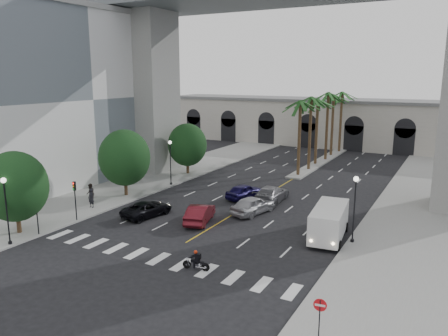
% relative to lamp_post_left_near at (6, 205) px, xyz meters
% --- Properties ---
extents(ground, '(140.00, 140.00, 0.00)m').
position_rel_lamp_post_left_near_xyz_m(ground, '(11.40, 5.00, -3.22)').
color(ground, black).
rests_on(ground, ground).
extents(sidewalk_left, '(8.00, 100.00, 0.15)m').
position_rel_lamp_post_left_near_xyz_m(sidewalk_left, '(-3.60, 20.00, -3.15)').
color(sidewalk_left, gray).
rests_on(sidewalk_left, ground).
extents(sidewalk_right, '(8.00, 100.00, 0.15)m').
position_rel_lamp_post_left_near_xyz_m(sidewalk_right, '(26.40, 20.00, -3.15)').
color(sidewalk_right, gray).
rests_on(sidewalk_right, ground).
extents(median, '(2.00, 24.00, 0.20)m').
position_rel_lamp_post_left_near_xyz_m(median, '(11.40, 43.00, -3.12)').
color(median, gray).
rests_on(median, ground).
extents(building_left, '(16.50, 32.50, 20.60)m').
position_rel_lamp_post_left_near_xyz_m(building_left, '(-15.60, 17.00, 7.09)').
color(building_left, silver).
rests_on(building_left, ground).
extents(pier_building, '(71.00, 10.50, 8.50)m').
position_rel_lamp_post_left_near_xyz_m(pier_building, '(11.40, 60.00, 1.04)').
color(pier_building, beige).
rests_on(pier_building, ground).
extents(bridge, '(75.00, 13.00, 26.00)m').
position_rel_lamp_post_left_near_xyz_m(bridge, '(14.82, 27.00, 15.29)').
color(bridge, gray).
rests_on(bridge, ground).
extents(palm_a, '(3.20, 3.20, 10.30)m').
position_rel_lamp_post_left_near_xyz_m(palm_a, '(11.40, 33.00, 5.88)').
color(palm_a, '#47331E').
rests_on(palm_a, ground).
extents(palm_b, '(3.20, 3.20, 10.60)m').
position_rel_lamp_post_left_near_xyz_m(palm_b, '(11.50, 37.00, 6.15)').
color(palm_b, '#47331E').
rests_on(palm_b, ground).
extents(palm_c, '(3.20, 3.20, 10.10)m').
position_rel_lamp_post_left_near_xyz_m(palm_c, '(11.20, 41.00, 5.69)').
color(palm_c, '#47331E').
rests_on(palm_c, ground).
extents(palm_d, '(3.20, 3.20, 10.90)m').
position_rel_lamp_post_left_near_xyz_m(palm_d, '(11.55, 45.00, 6.43)').
color(palm_d, '#47331E').
rests_on(palm_d, ground).
extents(palm_e, '(3.20, 3.20, 10.40)m').
position_rel_lamp_post_left_near_xyz_m(palm_e, '(11.30, 49.00, 5.97)').
color(palm_e, '#47331E').
rests_on(palm_e, ground).
extents(palm_f, '(3.20, 3.20, 10.70)m').
position_rel_lamp_post_left_near_xyz_m(palm_f, '(11.60, 53.00, 6.24)').
color(palm_f, '#47331E').
rests_on(palm_f, ground).
extents(street_tree_near, '(5.20, 5.20, 6.89)m').
position_rel_lamp_post_left_near_xyz_m(street_tree_near, '(-1.60, 2.00, 0.80)').
color(street_tree_near, '#382616').
rests_on(street_tree_near, ground).
extents(street_tree_mid, '(5.44, 5.44, 7.21)m').
position_rel_lamp_post_left_near_xyz_m(street_tree_mid, '(-1.60, 15.00, 0.99)').
color(street_tree_mid, '#382616').
rests_on(street_tree_mid, ground).
extents(street_tree_far, '(5.04, 5.04, 6.68)m').
position_rel_lamp_post_left_near_xyz_m(street_tree_far, '(-1.60, 27.00, 0.68)').
color(street_tree_far, '#382616').
rests_on(street_tree_far, ground).
extents(lamp_post_left_near, '(0.40, 0.40, 5.35)m').
position_rel_lamp_post_left_near_xyz_m(lamp_post_left_near, '(0.00, 0.00, 0.00)').
color(lamp_post_left_near, black).
rests_on(lamp_post_left_near, ground).
extents(lamp_post_left_far, '(0.40, 0.40, 5.35)m').
position_rel_lamp_post_left_near_xyz_m(lamp_post_left_far, '(0.00, 21.00, 0.00)').
color(lamp_post_left_far, black).
rests_on(lamp_post_left_far, ground).
extents(lamp_post_right, '(0.40, 0.40, 5.35)m').
position_rel_lamp_post_left_near_xyz_m(lamp_post_right, '(22.80, 13.00, 0.00)').
color(lamp_post_right, black).
rests_on(lamp_post_right, ground).
extents(traffic_signal_near, '(0.25, 0.18, 3.65)m').
position_rel_lamp_post_left_near_xyz_m(traffic_signal_near, '(0.10, 2.50, -0.71)').
color(traffic_signal_near, black).
rests_on(traffic_signal_near, ground).
extents(traffic_signal_far, '(0.25, 0.18, 3.65)m').
position_rel_lamp_post_left_near_xyz_m(traffic_signal_far, '(0.10, 6.50, -0.71)').
color(traffic_signal_far, black).
rests_on(traffic_signal_far, ground).
extents(motorcycle_rider, '(1.92, 0.55, 1.39)m').
position_rel_lamp_post_left_near_xyz_m(motorcycle_rider, '(14.75, 3.30, -2.59)').
color(motorcycle_rider, black).
rests_on(motorcycle_rider, ground).
extents(car_a, '(3.05, 5.31, 1.70)m').
position_rel_lamp_post_left_near_xyz_m(car_a, '(12.90, 16.08, -2.37)').
color(car_a, '#A1A1A5').
rests_on(car_a, ground).
extents(car_b, '(3.07, 5.19, 1.62)m').
position_rel_lamp_post_left_near_xyz_m(car_b, '(9.82, 11.62, -2.41)').
color(car_b, '#571119').
rests_on(car_b, ground).
extents(car_c, '(3.19, 5.35, 1.39)m').
position_rel_lamp_post_left_near_xyz_m(car_c, '(4.66, 10.71, -2.53)').
color(car_c, black).
rests_on(car_c, ground).
extents(car_d, '(2.67, 5.91, 1.68)m').
position_rel_lamp_post_left_near_xyz_m(car_d, '(12.90, 20.50, -2.38)').
color(car_d, slate).
rests_on(car_d, ground).
extents(car_e, '(2.76, 4.87, 1.56)m').
position_rel_lamp_post_left_near_xyz_m(car_e, '(9.90, 20.31, -2.44)').
color(car_e, '#130D3F').
rests_on(car_e, ground).
extents(cargo_van, '(3.06, 6.37, 2.62)m').
position_rel_lamp_post_left_near_xyz_m(cargo_van, '(20.91, 13.07, -1.76)').
color(cargo_van, silver).
rests_on(cargo_van, ground).
extents(pedestrian_a, '(0.69, 0.47, 1.87)m').
position_rel_lamp_post_left_near_xyz_m(pedestrian_a, '(-1.49, 9.89, -2.13)').
color(pedestrian_a, black).
rests_on(pedestrian_a, sidewalk_left).
extents(pedestrian_b, '(1.21, 1.21, 1.98)m').
position_rel_lamp_post_left_near_xyz_m(pedestrian_b, '(-2.67, 10.94, -2.08)').
color(pedestrian_b, black).
rests_on(pedestrian_b, sidewalk_left).
extents(do_not_enter_sign, '(0.63, 0.13, 2.60)m').
position_rel_lamp_post_left_near_xyz_m(do_not_enter_sign, '(24.40, -1.19, -1.34)').
color(do_not_enter_sign, black).
rests_on(do_not_enter_sign, ground).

